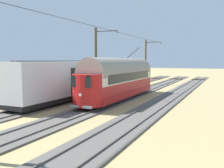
{
  "coord_description": "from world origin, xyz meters",
  "views": [
    {
      "loc": [
        -10.17,
        24.8,
        4.06
      ],
      "look_at": [
        0.28,
        1.75,
        1.73
      ],
      "focal_mm": 41.3,
      "sensor_mm": 36.0,
      "label": 1
    }
  ],
  "objects": [
    {
      "name": "track_streetcar_siding",
      "position": [
        -4.52,
        -0.31,
        0.05
      ],
      "size": [
        2.8,
        80.0,
        0.18
      ],
      "color": "#56514C",
      "rests_on": "ground"
    },
    {
      "name": "spare_tie_stack",
      "position": [
        8.21,
        -7.24,
        0.27
      ],
      "size": [
        2.4,
        2.4,
        0.54
      ],
      "color": "#382819",
      "rests_on": "ground"
    },
    {
      "name": "ground_plane",
      "position": [
        0.0,
        0.0,
        0.0
      ],
      "size": [
        220.0,
        220.0,
        0.0
      ],
      "primitive_type": "plane",
      "color": "tan"
    },
    {
      "name": "boxcar_adjacent",
      "position": [
        4.52,
        3.68,
        2.17
      ],
      "size": [
        2.96,
        14.59,
        3.85
      ],
      "color": "silver",
      "rests_on": "ground"
    },
    {
      "name": "overhead_wire_run",
      "position": [
        0.05,
        0.4,
        6.85
      ],
      "size": [
        2.45,
        39.05,
        0.18
      ],
      "color": "black",
      "rests_on": "ground"
    },
    {
      "name": "track_third_siding",
      "position": [
        4.52,
        -0.31,
        0.05
      ],
      "size": [
        2.8,
        80.0,
        0.18
      ],
      "color": "#56514C",
      "rests_on": "ground"
    },
    {
      "name": "track_adjacent_siding",
      "position": [
        0.0,
        -0.31,
        0.05
      ],
      "size": [
        2.8,
        80.0,
        0.18
      ],
      "color": "#56514C",
      "rests_on": "ground"
    },
    {
      "name": "catenary_pole_foreground",
      "position": [
        2.37,
        -16.45,
        3.85
      ],
      "size": [
        2.65,
        0.28,
        7.4
      ],
      "color": "#4C3D28",
      "rests_on": "ground"
    },
    {
      "name": "vintage_streetcar",
      "position": [
        0.0,
        0.35,
        2.25
      ],
      "size": [
        2.65,
        15.77,
        5.48
      ],
      "color": "red",
      "rests_on": "ground"
    },
    {
      "name": "catenary_pole_mid_near",
      "position": [
        2.37,
        1.08,
        3.85
      ],
      "size": [
        2.65,
        0.28,
        7.4
      ],
      "color": "#4C3D28",
      "rests_on": "ground"
    }
  ]
}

